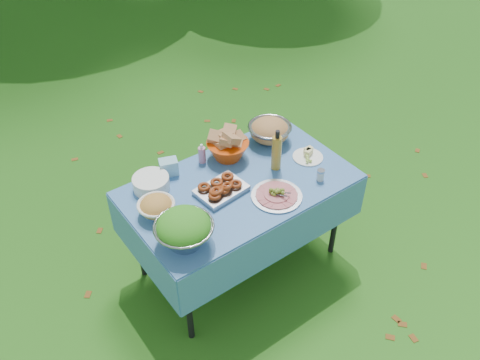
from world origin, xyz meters
The scene contains 14 objects.
ground centered at (0.00, 0.00, 0.00)m, with size 80.00×80.00×0.00m, color #123E0B.
picnic_table centered at (0.00, 0.00, 0.38)m, with size 1.46×0.86×0.76m, color #71A6D9.
salad_bowl centered at (-0.55, -0.23, 0.87)m, with size 0.34×0.34×0.22m, color gray, non-canonical shape.
pasta_bowl_white centered at (-0.56, 0.07, 0.82)m, with size 0.22×0.22×0.12m, color white, non-canonical shape.
plate_stack centered at (-0.48, 0.30, 0.80)m, with size 0.23×0.23×0.09m, color white.
wipes_box centered at (-0.31, 0.36, 0.81)m, with size 0.12×0.09×0.11m, color #8BCAE4.
sanitizer_bottle centered at (-0.07, 0.34, 0.83)m, with size 0.05×0.05×0.14m, color #CA81A4.
bread_bowl centered at (0.10, 0.28, 0.86)m, with size 0.29×0.29×0.19m, color #D03F07, non-canonical shape.
pasta_bowl_steel centered at (0.46, 0.27, 0.84)m, with size 0.31×0.31×0.16m, color gray, non-canonical shape.
fried_tray centered at (-0.14, 0.00, 0.80)m, with size 0.30×0.22×0.07m, color #B1B1B6.
charcuterie_platter centered at (0.11, -0.24, 0.80)m, with size 0.32×0.32×0.07m, color #A1A3A7.
oil_bottle centered at (0.29, -0.01, 0.91)m, with size 0.07×0.07×0.30m, color #B1872B.
cheese_plate centered at (0.54, -0.05, 0.79)m, with size 0.21×0.21×0.06m, color white.
shaker centered at (0.45, -0.28, 0.80)m, with size 0.05×0.05×0.08m, color silver.
Camera 1 is at (-1.47, -2.00, 2.89)m, focal length 38.00 mm.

